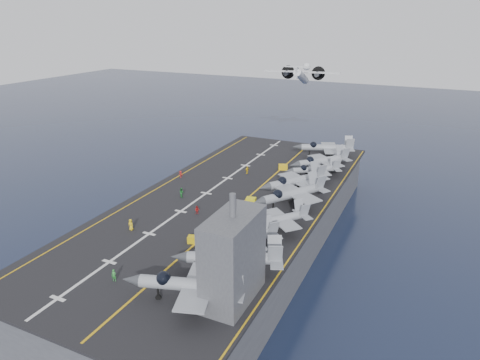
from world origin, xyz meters
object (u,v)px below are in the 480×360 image
at_px(island_superstructure, 233,248).
at_px(tow_cart_a, 194,239).
at_px(transport_plane, 301,76).
at_px(fighter_jet_0, 191,284).

relative_size(island_superstructure, tow_cart_a, 6.80).
distance_m(island_superstructure, tow_cart_a, 17.79).
bearing_deg(transport_plane, tow_cart_a, -84.81).
distance_m(island_superstructure, transport_plane, 91.32).
distance_m(fighter_jet_0, tow_cart_a, 16.01).
bearing_deg(island_superstructure, tow_cart_a, 139.50).
bearing_deg(island_superstructure, fighter_jet_0, -145.82).
relative_size(tow_cart_a, transport_plane, 0.09).
relative_size(fighter_jet_0, transport_plane, 0.75).
bearing_deg(transport_plane, fighter_jet_0, -80.68).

